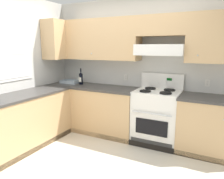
% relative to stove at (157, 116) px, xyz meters
% --- Properties ---
extents(ground_plane, '(7.04, 7.04, 0.00)m').
position_rel_stove_xyz_m(ground_plane, '(-0.67, -1.25, -0.48)').
color(ground_plane, beige).
extents(wall_back, '(4.68, 0.57, 2.55)m').
position_rel_stove_xyz_m(wall_back, '(-0.27, 0.27, 1.00)').
color(wall_back, silver).
rests_on(wall_back, ground_plane).
extents(wall_left, '(0.47, 4.00, 2.55)m').
position_rel_stove_xyz_m(wall_left, '(-2.26, -1.03, 0.87)').
color(wall_left, silver).
rests_on(wall_left, ground_plane).
extents(counter_back_run, '(3.60, 0.65, 0.91)m').
position_rel_stove_xyz_m(counter_back_run, '(-0.52, -0.01, -0.03)').
color(counter_back_run, tan).
rests_on(counter_back_run, ground_plane).
extents(counter_left_run, '(0.63, 1.91, 0.91)m').
position_rel_stove_xyz_m(counter_left_run, '(-1.91, -1.26, -0.03)').
color(counter_left_run, tan).
rests_on(counter_left_run, ground_plane).
extents(stove, '(0.76, 0.62, 1.20)m').
position_rel_stove_xyz_m(stove, '(0.00, 0.00, 0.00)').
color(stove, white).
rests_on(stove, ground_plane).
extents(wine_bottle, '(0.07, 0.08, 0.33)m').
position_rel_stove_xyz_m(wine_bottle, '(-1.60, 0.04, 0.57)').
color(wine_bottle, black).
rests_on(wine_bottle, counter_back_run).
extents(bowl, '(0.38, 0.23, 0.06)m').
position_rel_stove_xyz_m(bowl, '(-1.90, 0.06, 0.45)').
color(bowl, '#9EADB7').
rests_on(bowl, counter_back_run).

